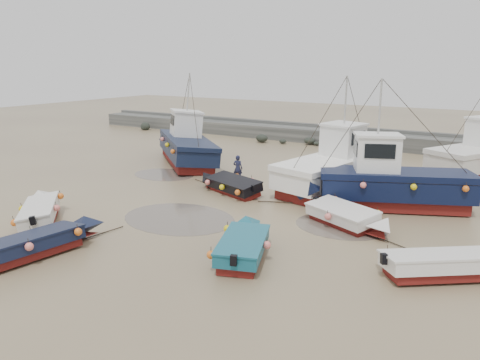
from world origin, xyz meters
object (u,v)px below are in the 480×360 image
object	(u,v)px
cabin_boat_1	(337,165)
cabin_boat_2	(382,181)
cabin_boat_0	(184,144)
person	(238,181)
dinghy_0	(42,208)
dinghy_5	(349,215)
dinghy_3	(454,262)
dinghy_1	(41,240)
dinghy_4	(231,183)
dinghy_2	(244,242)

from	to	relation	value
cabin_boat_1	cabin_boat_2	distance (m)	4.01
cabin_boat_0	person	size ratio (longest dim) A/B	5.83
dinghy_0	cabin_boat_0	distance (m)	13.44
dinghy_5	cabin_boat_2	world-z (taller)	cabin_boat_2
cabin_boat_2	dinghy_3	bearing A→B (deg)	-170.68
dinghy_0	dinghy_3	size ratio (longest dim) A/B	0.90
cabin_boat_1	cabin_boat_0	bearing A→B (deg)	-173.46
dinghy_0	dinghy_1	distance (m)	4.20
dinghy_0	cabin_boat_2	size ratio (longest dim) A/B	0.49
dinghy_0	dinghy_1	bearing A→B (deg)	-83.93
dinghy_4	dinghy_2	bearing A→B (deg)	-124.54
dinghy_3	cabin_boat_2	bearing A→B (deg)	176.25
dinghy_1	dinghy_4	bearing A→B (deg)	90.57
dinghy_0	cabin_boat_1	xyz separation A→B (m)	(9.45, 12.29, 0.76)
dinghy_0	dinghy_4	distance (m)	9.62
dinghy_0	dinghy_4	xyz separation A→B (m)	(4.83, 8.31, 0.01)
cabin_boat_2	person	size ratio (longest dim) A/B	6.26
dinghy_3	cabin_boat_2	xyz separation A→B (m)	(-4.16, 6.49, 0.79)
dinghy_0	cabin_boat_2	world-z (taller)	cabin_boat_2
dinghy_4	cabin_boat_1	world-z (taller)	cabin_boat_1
dinghy_2	dinghy_4	bearing A→B (deg)	105.33
dinghy_1	cabin_boat_0	distance (m)	16.73
dinghy_1	dinghy_2	bearing A→B (deg)	38.29
cabin_boat_2	dinghy_4	bearing A→B (deg)	77.87
cabin_boat_1	person	distance (m)	5.96
dinghy_5	cabin_boat_2	bearing A→B (deg)	-161.76
dinghy_1	dinghy_5	size ratio (longest dim) A/B	1.14
dinghy_4	cabin_boat_1	size ratio (longest dim) A/B	0.50
dinghy_2	dinghy_1	bearing A→B (deg)	-170.66
dinghy_1	dinghy_4	size ratio (longest dim) A/B	1.08
cabin_boat_2	person	xyz separation A→B (m)	(-8.76, 0.75, -1.33)
cabin_boat_0	cabin_boat_2	size ratio (longest dim) A/B	0.93
dinghy_1	person	world-z (taller)	dinghy_1
cabin_boat_1	cabin_boat_2	world-z (taller)	same
cabin_boat_1	cabin_boat_2	size ratio (longest dim) A/B	1.11
dinghy_1	cabin_boat_0	xyz separation A→B (m)	(-5.59, 15.76, 0.76)
person	dinghy_5	bearing A→B (deg)	142.08
dinghy_2	dinghy_3	bearing A→B (deg)	-3.67
dinghy_5	cabin_boat_1	xyz separation A→B (m)	(-2.79, 6.01, 0.75)
dinghy_1	cabin_boat_0	bearing A→B (deg)	117.80
dinghy_1	person	distance (m)	13.15
dinghy_4	dinghy_1	bearing A→B (deg)	-168.25
dinghy_0	person	world-z (taller)	dinghy_0
cabin_boat_0	cabin_boat_1	distance (m)	11.71
dinghy_4	dinghy_5	xyz separation A→B (m)	(7.40, -2.03, 0.00)
cabin_boat_1	dinghy_5	bearing A→B (deg)	-53.94
cabin_boat_1	dinghy_1	bearing A→B (deg)	-101.15
dinghy_1	cabin_boat_2	xyz separation A→B (m)	(9.27, 12.38, 0.78)
dinghy_4	dinghy_5	world-z (taller)	same
cabin_boat_2	dinghy_1	bearing A→B (deg)	119.84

